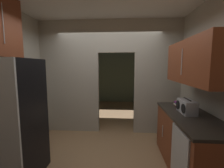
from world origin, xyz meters
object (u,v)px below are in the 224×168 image
dishwasher (179,162)px  boombox (187,107)px  book_stack (178,104)px  refrigerator (10,120)px

dishwasher → boombox: bearing=62.6°
boombox → book_stack: size_ratio=2.28×
dishwasher → boombox: boombox is taller
boombox → dishwasher: bearing=-117.4°
dishwasher → boombox: 0.87m
refrigerator → dishwasher: 2.46m
refrigerator → boombox: size_ratio=4.58×
dishwasher → refrigerator: bearing=176.8°
book_stack → dishwasher: bearing=-107.5°
refrigerator → boombox: refrigerator is taller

